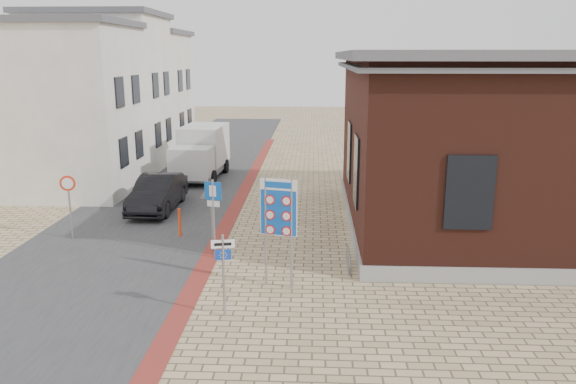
% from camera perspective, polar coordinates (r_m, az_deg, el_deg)
% --- Properties ---
extents(ground, '(120.00, 120.00, 0.00)m').
position_cam_1_polar(ground, '(16.44, -2.81, -10.18)').
color(ground, tan).
rests_on(ground, ground).
extents(road_strip, '(7.00, 60.00, 0.02)m').
position_cam_1_polar(road_strip, '(31.47, -10.24, 1.32)').
color(road_strip, '#38383A').
rests_on(road_strip, ground).
extents(curb_strip, '(0.60, 40.00, 0.02)m').
position_cam_1_polar(curb_strip, '(26.06, -5.13, -1.09)').
color(curb_strip, maroon).
rests_on(curb_strip, ground).
extents(brick_building, '(13.00, 13.00, 6.80)m').
position_cam_1_polar(brick_building, '(23.42, 21.40, 5.00)').
color(brick_building, gray).
rests_on(brick_building, ground).
extents(townhouse_near, '(7.40, 6.40, 8.30)m').
position_cam_1_polar(townhouse_near, '(29.81, -22.34, 7.93)').
color(townhouse_near, beige).
rests_on(townhouse_near, ground).
extents(townhouse_mid, '(7.40, 6.40, 9.10)m').
position_cam_1_polar(townhouse_mid, '(35.30, -18.33, 9.66)').
color(townhouse_mid, beige).
rests_on(townhouse_mid, ground).
extents(townhouse_far, '(7.40, 6.40, 8.30)m').
position_cam_1_polar(townhouse_far, '(40.98, -15.31, 9.78)').
color(townhouse_far, beige).
rests_on(townhouse_far, ground).
extents(bike_rack, '(0.08, 1.80, 0.60)m').
position_cam_1_polar(bike_rack, '(18.35, 6.16, -6.75)').
color(bike_rack, slate).
rests_on(bike_rack, ground).
extents(sedan, '(1.68, 4.66, 1.53)m').
position_cam_1_polar(sedan, '(25.32, -13.09, -0.09)').
color(sedan, black).
rests_on(sedan, ground).
extents(box_truck, '(2.54, 5.50, 2.82)m').
position_cam_1_polar(box_truck, '(31.45, -8.81, 4.06)').
color(box_truck, slate).
rests_on(box_truck, ground).
extents(border_sign, '(1.09, 0.32, 3.25)m').
position_cam_1_polar(border_sign, '(16.08, -0.97, -1.80)').
color(border_sign, gray).
rests_on(border_sign, ground).
extents(essen_sign, '(0.60, 0.16, 2.23)m').
position_cam_1_polar(essen_sign, '(14.61, -6.58, -7.22)').
color(essen_sign, gray).
rests_on(essen_sign, ground).
extents(parking_sign, '(0.58, 0.21, 2.71)m').
position_cam_1_polar(parking_sign, '(18.65, -7.59, -1.28)').
color(parking_sign, gray).
rests_on(parking_sign, ground).
extents(yield_sign, '(0.89, 0.20, 2.51)m').
position_cam_1_polar(yield_sign, '(19.37, -7.80, -0.56)').
color(yield_sign, gray).
rests_on(yield_sign, ground).
extents(speed_sign, '(0.57, 0.10, 2.42)m').
position_cam_1_polar(speed_sign, '(21.99, -21.36, -0.46)').
color(speed_sign, gray).
rests_on(speed_sign, ground).
extents(bollard, '(0.12, 0.12, 1.10)m').
position_cam_1_polar(bollard, '(21.43, -10.94, -3.08)').
color(bollard, '#FF400D').
rests_on(bollard, ground).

